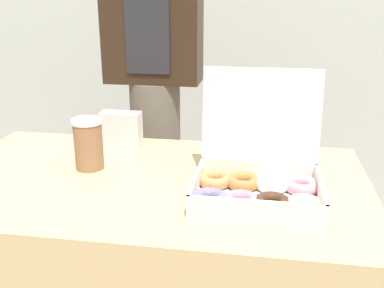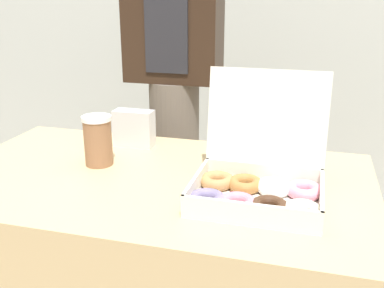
# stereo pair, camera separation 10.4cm
# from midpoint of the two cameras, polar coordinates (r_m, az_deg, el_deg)

# --- Properties ---
(donut_box) EXTENTS (0.33, 0.28, 0.29)m
(donut_box) POSITION_cam_midpoint_polar(r_m,az_deg,el_deg) (1.08, 11.15, -5.01)
(donut_box) COLOR white
(donut_box) RESTS_ON table
(coffee_cup) EXTENTS (0.08, 0.08, 0.14)m
(coffee_cup) POSITION_cam_midpoint_polar(r_m,az_deg,el_deg) (1.28, -9.59, 0.42)
(coffee_cup) COLOR #8C6042
(coffee_cup) RESTS_ON table
(napkin_holder) EXTENTS (0.12, 0.06, 0.12)m
(napkin_holder) POSITION_cam_midpoint_polar(r_m,az_deg,el_deg) (1.42, -5.29, 1.97)
(napkin_holder) COLOR silver
(napkin_holder) RESTS_ON table
(person_customer) EXTENTS (0.35, 0.20, 1.64)m
(person_customer) POSITION_cam_midpoint_polar(r_m,az_deg,el_deg) (1.71, -0.56, 9.18)
(person_customer) COLOR #665B51
(person_customer) RESTS_ON ground_plane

